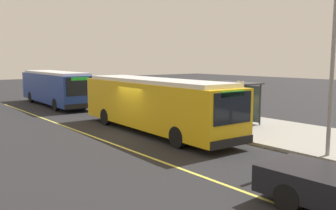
# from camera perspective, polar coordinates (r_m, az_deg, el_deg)

# --- Properties ---
(ground_plane) EXTENTS (120.00, 120.00, 0.00)m
(ground_plane) POSITION_cam_1_polar(r_m,az_deg,el_deg) (19.80, -5.36, -4.43)
(ground_plane) COLOR #232326
(sidewalk_curb) EXTENTS (44.00, 6.40, 0.15)m
(sidewalk_curb) POSITION_cam_1_polar(r_m,az_deg,el_deg) (23.52, 7.01, -2.41)
(sidewalk_curb) COLOR gray
(sidewalk_curb) RESTS_ON ground_plane
(lane_stripe_center) EXTENTS (36.00, 0.14, 0.01)m
(lane_stripe_center) POSITION_cam_1_polar(r_m,az_deg,el_deg) (18.72, -11.04, -5.20)
(lane_stripe_center) COLOR #E0D64C
(lane_stripe_center) RESTS_ON ground_plane
(transit_bus_main) EXTENTS (11.98, 3.02, 2.95)m
(transit_bus_main) POSITION_cam_1_polar(r_m,az_deg,el_deg) (19.74, -2.25, 0.32)
(transit_bus_main) COLOR gold
(transit_bus_main) RESTS_ON ground_plane
(transit_bus_second) EXTENTS (11.59, 3.07, 2.95)m
(transit_bus_second) POSITION_cam_1_polar(r_m,az_deg,el_deg) (32.88, -17.44, 2.75)
(transit_bus_second) COLOR navy
(transit_bus_second) RESTS_ON ground_plane
(bus_shelter) EXTENTS (2.90, 1.60, 2.48)m
(bus_shelter) POSITION_cam_1_polar(r_m,az_deg,el_deg) (22.28, 10.63, 1.76)
(bus_shelter) COLOR #333338
(bus_shelter) RESTS_ON sidewalk_curb
(waiting_bench) EXTENTS (1.60, 0.48, 0.95)m
(waiting_bench) POSITION_cam_1_polar(r_m,az_deg,el_deg) (22.49, 10.88, -1.49)
(waiting_bench) COLOR brown
(waiting_bench) RESTS_ON sidewalk_curb
(route_sign_post) EXTENTS (0.44, 0.08, 2.80)m
(route_sign_post) POSITION_cam_1_polar(r_m,az_deg,el_deg) (18.33, 11.37, 0.72)
(route_sign_post) COLOR #333338
(route_sign_post) RESTS_ON sidewalk_curb
(utility_pole) EXTENTS (0.16, 0.16, 6.40)m
(utility_pole) POSITION_cam_1_polar(r_m,az_deg,el_deg) (15.57, 24.52, 4.22)
(utility_pole) COLOR gray
(utility_pole) RESTS_ON sidewalk_curb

